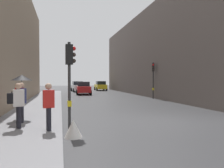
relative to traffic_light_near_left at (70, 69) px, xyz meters
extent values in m
plane|color=#38383A|center=(4.60, 0.25, -2.51)|extent=(120.00, 120.00, 0.00)
cube|color=gray|center=(-1.85, 6.25, -2.43)|extent=(3.05, 40.00, 0.16)
cube|color=#5B514C|center=(15.53, 16.14, 2.79)|extent=(12.00, 32.36, 10.60)
cylinder|color=#2D2D2D|center=(-0.02, 0.00, -0.69)|extent=(0.12, 0.12, 3.64)
cube|color=black|center=(-0.02, 0.00, 0.61)|extent=(0.31, 0.26, 0.84)
cube|color=yellow|center=(-0.02, 0.00, -1.46)|extent=(0.17, 0.21, 0.24)
sphere|color=red|center=(0.17, 0.01, 0.87)|extent=(0.18, 0.18, 0.18)
sphere|color=#2D231E|center=(0.17, 0.01, 0.61)|extent=(0.18, 0.18, 0.18)
sphere|color=#2D231E|center=(0.17, 0.01, 0.35)|extent=(0.18, 0.18, 0.18)
cylinder|color=#2D2D2D|center=(9.23, 11.05, -0.56)|extent=(0.12, 0.12, 3.89)
cube|color=black|center=(9.23, 11.05, 0.86)|extent=(0.34, 0.37, 0.84)
cube|color=yellow|center=(9.23, 11.05, -1.46)|extent=(0.25, 0.23, 0.24)
sphere|color=red|center=(9.15, 10.87, 1.12)|extent=(0.18, 0.18, 0.18)
sphere|color=#2D231E|center=(9.15, 10.87, 0.86)|extent=(0.18, 0.18, 0.18)
sphere|color=#2D231E|center=(9.15, 10.87, 0.60)|extent=(0.18, 0.18, 0.18)
cube|color=silver|center=(2.48, 25.92, -1.79)|extent=(2.09, 4.32, 0.80)
cube|color=black|center=(2.46, 26.16, -1.07)|extent=(1.74, 2.11, 0.64)
cylinder|color=black|center=(3.47, 24.63, -2.19)|extent=(0.26, 0.65, 0.64)
cylinder|color=black|center=(1.68, 24.51, -2.19)|extent=(0.26, 0.65, 0.64)
cylinder|color=black|center=(3.28, 27.32, -2.19)|extent=(0.26, 0.65, 0.64)
cylinder|color=black|center=(1.49, 27.20, -2.19)|extent=(0.26, 0.65, 0.64)
cube|color=yellow|center=(6.99, 28.85, -1.79)|extent=(1.88, 4.24, 0.80)
cube|color=black|center=(6.98, 28.60, -1.07)|extent=(1.64, 2.03, 0.64)
cylinder|color=black|center=(6.11, 30.21, -2.19)|extent=(0.23, 0.64, 0.64)
cylinder|color=black|center=(7.91, 30.18, -2.19)|extent=(0.23, 0.64, 0.64)
cylinder|color=black|center=(6.06, 27.52, -2.19)|extent=(0.23, 0.64, 0.64)
cylinder|color=black|center=(7.86, 27.48, -2.19)|extent=(0.23, 0.64, 0.64)
cube|color=red|center=(2.72, 19.43, -1.79)|extent=(2.03, 4.30, 0.80)
cube|color=black|center=(2.74, 19.68, -1.07)|extent=(1.71, 2.09, 0.64)
cylinder|color=black|center=(3.54, 18.03, -2.19)|extent=(0.26, 0.65, 0.64)
cylinder|color=black|center=(1.75, 18.13, -2.19)|extent=(0.26, 0.65, 0.64)
cylinder|color=black|center=(3.70, 20.73, -2.19)|extent=(0.26, 0.65, 0.64)
cylinder|color=black|center=(1.90, 20.83, -2.19)|extent=(0.26, 0.65, 0.64)
cylinder|color=black|center=(-2.36, 2.21, -1.92)|extent=(0.16, 0.16, 0.85)
cylinder|color=black|center=(-2.34, 2.01, -1.92)|extent=(0.16, 0.16, 0.85)
cube|color=red|center=(-2.35, 2.11, -1.17)|extent=(0.42, 0.30, 0.66)
sphere|color=tan|center=(-2.35, 2.11, -0.70)|extent=(0.24, 0.24, 0.24)
cylinder|color=black|center=(-2.25, 2.12, -0.92)|extent=(0.02, 0.02, 0.90)
cone|color=black|center=(-2.25, 2.12, -0.35)|extent=(1.00, 1.00, 0.28)
cylinder|color=black|center=(-2.08, 1.12, -1.92)|extent=(0.16, 0.16, 0.85)
cylinder|color=black|center=(-2.06, 0.92, -1.92)|extent=(0.16, 0.16, 0.85)
cube|color=navy|center=(-2.07, 1.02, -1.17)|extent=(0.43, 0.31, 0.66)
sphere|color=tan|center=(-2.07, 1.02, -0.70)|extent=(0.24, 0.24, 0.24)
cube|color=black|center=(-2.37, 0.98, -1.17)|extent=(0.23, 0.30, 0.40)
cylinder|color=black|center=(-2.02, 0.00, -1.92)|extent=(0.16, 0.16, 0.85)
cylinder|color=black|center=(-1.96, -0.19, -1.92)|extent=(0.16, 0.16, 0.85)
cube|color=silver|center=(-1.99, -0.10, -1.17)|extent=(0.46, 0.37, 0.66)
sphere|color=tan|center=(-1.99, -0.10, -0.70)|extent=(0.24, 0.24, 0.24)
cube|color=black|center=(-2.27, -0.19, -1.17)|extent=(0.27, 0.33, 0.40)
cylinder|color=black|center=(-0.84, -0.67, -1.92)|extent=(0.16, 0.16, 0.85)
cylinder|color=black|center=(-0.80, -0.87, -1.92)|extent=(0.16, 0.16, 0.85)
cube|color=red|center=(-0.82, -0.77, -1.17)|extent=(0.44, 0.33, 0.66)
sphere|color=tan|center=(-0.82, -0.77, -0.70)|extent=(0.24, 0.24, 0.24)
cone|color=silver|center=(0.05, -1.41, -2.18)|extent=(0.64, 0.64, 0.65)
camera|label=1|loc=(-0.38, -8.61, -0.44)|focal=32.13mm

